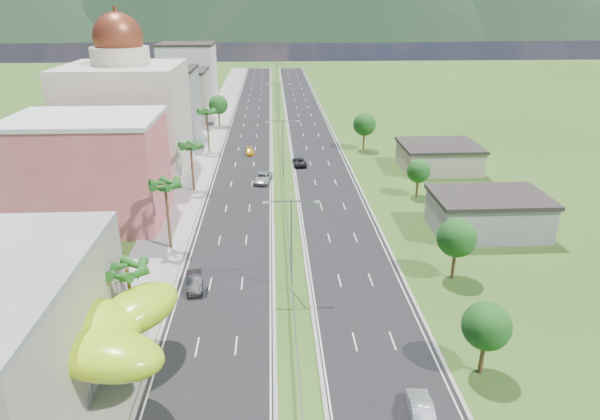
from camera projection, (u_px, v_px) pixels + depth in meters
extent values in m
plane|color=#2D5119|center=(296.00, 344.00, 50.89)|extent=(500.00, 500.00, 0.00)
cube|color=black|center=(250.00, 130.00, 134.12)|extent=(11.00, 260.00, 0.04)
cube|color=black|center=(309.00, 130.00, 134.86)|extent=(11.00, 260.00, 0.04)
cube|color=gray|center=(212.00, 131.00, 133.64)|extent=(7.00, 260.00, 0.12)
cube|color=gray|center=(281.00, 146.00, 117.55)|extent=(0.08, 216.00, 0.28)
cube|color=gray|center=(276.00, 81.00, 212.40)|extent=(0.10, 0.12, 0.70)
cylinder|color=gray|center=(291.00, 247.00, 58.16)|extent=(0.20, 0.20, 11.00)
cube|color=gray|center=(277.00, 201.00, 56.15)|extent=(2.88, 0.12, 0.12)
cube|color=gray|center=(305.00, 201.00, 56.29)|extent=(2.88, 0.12, 0.12)
cube|color=silver|center=(265.00, 203.00, 56.12)|extent=(0.60, 0.25, 0.18)
cube|color=silver|center=(317.00, 202.00, 56.39)|extent=(0.60, 0.25, 0.18)
cylinder|color=gray|center=(283.00, 150.00, 95.32)|extent=(0.20, 0.20, 11.00)
cube|color=gray|center=(274.00, 121.00, 93.30)|extent=(2.88, 0.12, 0.12)
cube|color=gray|center=(291.00, 121.00, 93.45)|extent=(2.88, 0.12, 0.12)
cube|color=silver|center=(267.00, 122.00, 93.28)|extent=(0.60, 0.25, 0.18)
cube|color=silver|center=(298.00, 121.00, 93.54)|extent=(0.60, 0.25, 0.18)
cylinder|color=gray|center=(279.00, 104.00, 137.12)|extent=(0.20, 0.20, 11.00)
cube|color=gray|center=(273.00, 84.00, 135.11)|extent=(2.88, 0.12, 0.12)
cube|color=gray|center=(284.00, 83.00, 135.25)|extent=(2.88, 0.12, 0.12)
cube|color=silver|center=(268.00, 84.00, 135.08)|extent=(0.60, 0.25, 0.18)
cube|color=silver|center=(289.00, 84.00, 135.35)|extent=(0.60, 0.25, 0.18)
cylinder|color=gray|center=(277.00, 80.00, 178.93)|extent=(0.20, 0.20, 11.00)
cube|color=gray|center=(272.00, 64.00, 176.91)|extent=(2.88, 0.12, 0.12)
cube|color=gray|center=(281.00, 64.00, 177.05)|extent=(2.88, 0.12, 0.12)
cube|color=silver|center=(268.00, 64.00, 176.89)|extent=(0.60, 0.25, 0.18)
cube|color=silver|center=(285.00, 64.00, 177.15)|extent=(0.60, 0.25, 0.18)
cylinder|color=gray|center=(25.00, 347.00, 47.12)|extent=(0.50, 0.50, 4.00)
cylinder|color=gray|center=(88.00, 382.00, 42.82)|extent=(0.50, 0.50, 4.00)
cylinder|color=gray|center=(21.00, 411.00, 39.84)|extent=(0.50, 0.50, 4.00)
cylinder|color=gray|center=(129.00, 344.00, 47.56)|extent=(0.50, 0.50, 4.00)
cube|color=#CE5854|center=(90.00, 173.00, 76.49)|extent=(20.00, 15.00, 15.00)
cube|color=beige|center=(128.00, 121.00, 96.94)|extent=(20.00, 20.00, 20.00)
cylinder|color=beige|center=(120.00, 56.00, 92.72)|extent=(10.00, 10.00, 3.00)
sphere|color=maroon|center=(118.00, 38.00, 91.62)|extent=(8.40, 8.40, 8.40)
cube|color=gray|center=(161.00, 107.00, 120.95)|extent=(16.00, 15.00, 16.00)
cube|color=#A49787|center=(177.00, 97.00, 141.94)|extent=(16.00, 15.00, 13.00)
cube|color=silver|center=(188.00, 76.00, 162.38)|extent=(16.00, 15.00, 18.00)
cube|color=gray|center=(488.00, 215.00, 74.57)|extent=(15.00, 10.00, 5.00)
cube|color=#A49787|center=(438.00, 158.00, 102.65)|extent=(14.00, 12.00, 4.40)
cylinder|color=#47301C|center=(131.00, 303.00, 50.61)|extent=(0.36, 0.36, 7.50)
cylinder|color=#47301C|center=(168.00, 216.00, 68.91)|extent=(0.36, 0.36, 9.00)
cylinder|color=#47301C|center=(192.00, 168.00, 90.46)|extent=(0.36, 0.36, 8.00)
cylinder|color=#47301C|center=(208.00, 132.00, 113.54)|extent=(0.36, 0.36, 8.80)
cylinder|color=#47301C|center=(219.00, 117.00, 137.48)|extent=(0.40, 0.40, 4.90)
sphere|color=#1D561B|center=(218.00, 105.00, 136.33)|extent=(4.90, 4.90, 4.90)
cylinder|color=#47301C|center=(483.00, 352.00, 46.26)|extent=(0.40, 0.40, 4.20)
sphere|color=#1D561B|center=(487.00, 326.00, 45.27)|extent=(4.20, 4.20, 4.20)
cylinder|color=#47301C|center=(454.00, 261.00, 62.13)|extent=(0.40, 0.40, 4.55)
sphere|color=#1D561B|center=(457.00, 238.00, 61.06)|extent=(4.55, 4.55, 4.55)
cylinder|color=#47301C|center=(417.00, 185.00, 88.42)|extent=(0.40, 0.40, 3.85)
sphere|color=#1D561B|center=(419.00, 171.00, 87.51)|extent=(3.85, 3.85, 3.85)
cylinder|color=#47301C|center=(364.00, 139.00, 115.90)|extent=(0.40, 0.40, 4.90)
sphere|color=#1D561B|center=(365.00, 124.00, 114.74)|extent=(4.90, 4.90, 4.90)
imported|color=black|center=(194.00, 282.00, 60.36)|extent=(2.44, 5.16, 1.63)
imported|color=#94969B|center=(263.00, 178.00, 95.58)|extent=(3.69, 6.27, 1.64)
imported|color=gold|center=(250.00, 151.00, 113.05)|extent=(2.16, 4.39, 1.23)
imported|color=#A8ABB0|center=(421.00, 409.00, 41.56)|extent=(2.22, 5.11, 1.64)
imported|color=black|center=(299.00, 162.00, 105.45)|extent=(2.81, 5.48, 1.48)
imported|color=black|center=(206.00, 289.00, 59.21)|extent=(0.61, 1.93, 1.23)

